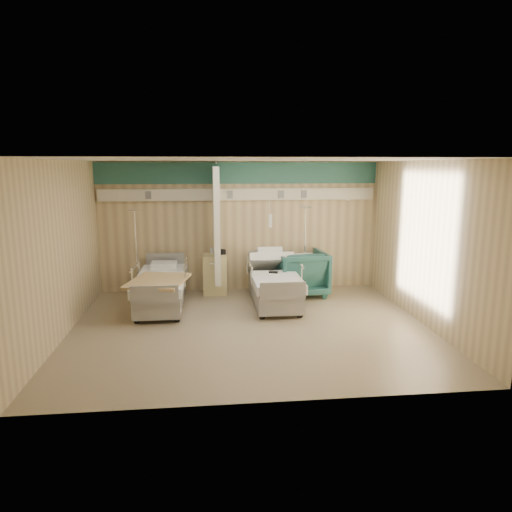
# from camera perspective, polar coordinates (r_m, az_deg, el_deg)

# --- Properties ---
(ground) EXTENTS (6.00, 5.00, 0.00)m
(ground) POSITION_cam_1_polar(r_m,az_deg,el_deg) (7.85, -0.76, -8.94)
(ground) COLOR #85775C
(ground) RESTS_ON ground
(room_walls) EXTENTS (6.04, 5.04, 2.82)m
(room_walls) POSITION_cam_1_polar(r_m,az_deg,el_deg) (7.66, -1.20, 4.90)
(room_walls) COLOR tan
(room_walls) RESTS_ON ground
(bed_right) EXTENTS (1.00, 2.16, 0.63)m
(bed_right) POSITION_cam_1_polar(r_m,az_deg,el_deg) (9.05, 2.26, -4.09)
(bed_right) COLOR silver
(bed_right) RESTS_ON ground
(bed_left) EXTENTS (1.00, 2.16, 0.63)m
(bed_left) POSITION_cam_1_polar(r_m,az_deg,el_deg) (9.01, -11.76, -4.40)
(bed_left) COLOR silver
(bed_left) RESTS_ON ground
(bedside_cabinet) EXTENTS (0.50, 0.48, 0.85)m
(bedside_cabinet) POSITION_cam_1_polar(r_m,az_deg,el_deg) (9.81, -5.16, -2.26)
(bedside_cabinet) COLOR #D3C684
(bedside_cabinet) RESTS_ON ground
(visitor_armchair) EXTENTS (1.11, 1.14, 0.95)m
(visitor_armchair) POSITION_cam_1_polar(r_m,az_deg,el_deg) (9.69, 5.57, -2.11)
(visitor_armchair) COLOR #20514D
(visitor_armchair) RESTS_ON ground
(waffle_blanket) EXTENTS (0.76, 0.70, 0.07)m
(waffle_blanket) POSITION_cam_1_polar(r_m,az_deg,el_deg) (9.57, 5.81, 0.86)
(waffle_blanket) COLOR white
(waffle_blanket) RESTS_ON visitor_armchair
(iv_stand_right) EXTENTS (0.33, 0.33, 1.87)m
(iv_stand_right) POSITION_cam_1_polar(r_m,az_deg,el_deg) (9.86, 6.04, -2.46)
(iv_stand_right) COLOR silver
(iv_stand_right) RESTS_ON ground
(iv_stand_left) EXTENTS (0.33, 0.33, 1.82)m
(iv_stand_left) POSITION_cam_1_polar(r_m,az_deg,el_deg) (9.85, -14.56, -2.83)
(iv_stand_left) COLOR silver
(iv_stand_left) RESTS_ON ground
(call_remote) EXTENTS (0.19, 0.14, 0.04)m
(call_remote) POSITION_cam_1_polar(r_m,az_deg,el_deg) (8.97, 2.19, -2.03)
(call_remote) COLOR black
(call_remote) RESTS_ON bed_right
(tan_blanket) EXTENTS (1.19, 1.38, 0.04)m
(tan_blanket) POSITION_cam_1_polar(r_m,az_deg,el_deg) (8.48, -12.13, -3.06)
(tan_blanket) COLOR tan
(tan_blanket) RESTS_ON bed_left
(toiletry_bag) EXTENTS (0.22, 0.18, 0.11)m
(toiletry_bag) POSITION_cam_1_polar(r_m,az_deg,el_deg) (9.71, -4.45, 0.51)
(toiletry_bag) COLOR black
(toiletry_bag) RESTS_ON bedside_cabinet
(white_cup) EXTENTS (0.10, 0.10, 0.12)m
(white_cup) POSITION_cam_1_polar(r_m,az_deg,el_deg) (9.84, -5.52, 0.68)
(white_cup) COLOR white
(white_cup) RESTS_ON bedside_cabinet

